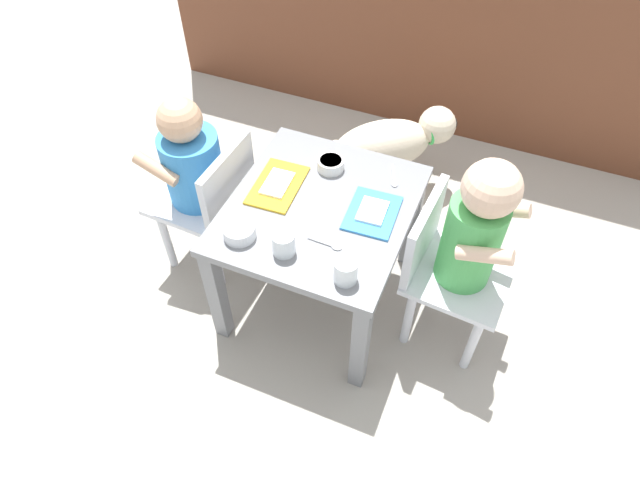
{
  "coord_description": "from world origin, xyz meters",
  "views": [
    {
      "loc": [
        0.43,
        -1.03,
        1.56
      ],
      "look_at": [
        0.0,
        0.0,
        0.28
      ],
      "focal_mm": 31.1,
      "sensor_mm": 36.0,
      "label": 1
    }
  ],
  "objects_px": {
    "spoon_by_left_tray": "(328,244)",
    "food_tray_right": "(372,212)",
    "spoon_by_right_tray": "(394,178)",
    "seated_child_right": "(468,237)",
    "cereal_bowl_left_side": "(239,231)",
    "cereal_bowl_right_side": "(331,164)",
    "water_cup_left": "(346,272)",
    "dining_table": "(320,224)",
    "dog": "(391,144)",
    "food_tray_left": "(277,185)",
    "seated_child_left": "(196,169)",
    "water_cup_right": "(284,244)"
  },
  "relations": [
    {
      "from": "food_tray_right",
      "to": "cereal_bowl_right_side",
      "type": "distance_m",
      "value": 0.22
    },
    {
      "from": "water_cup_right",
      "to": "cereal_bowl_left_side",
      "type": "relative_size",
      "value": 0.75
    },
    {
      "from": "water_cup_left",
      "to": "spoon_by_left_tray",
      "type": "distance_m",
      "value": 0.12
    },
    {
      "from": "cereal_bowl_left_side",
      "to": "cereal_bowl_right_side",
      "type": "distance_m",
      "value": 0.37
    },
    {
      "from": "water_cup_left",
      "to": "spoon_by_right_tray",
      "type": "xyz_separation_m",
      "value": [
        0.0,
        0.41,
        -0.03
      ]
    },
    {
      "from": "dining_table",
      "to": "cereal_bowl_right_side",
      "type": "height_order",
      "value": "cereal_bowl_right_side"
    },
    {
      "from": "dog",
      "to": "food_tray_left",
      "type": "distance_m",
      "value": 0.62
    },
    {
      "from": "seated_child_right",
      "to": "spoon_by_right_tray",
      "type": "distance_m",
      "value": 0.31
    },
    {
      "from": "spoon_by_left_tray",
      "to": "food_tray_right",
      "type": "bearing_deg",
      "value": 65.16
    },
    {
      "from": "seated_child_left",
      "to": "dog",
      "type": "xyz_separation_m",
      "value": [
        0.47,
        0.57,
        -0.18
      ]
    },
    {
      "from": "cereal_bowl_left_side",
      "to": "spoon_by_right_tray",
      "type": "distance_m",
      "value": 0.5
    },
    {
      "from": "seated_child_right",
      "to": "cereal_bowl_right_side",
      "type": "distance_m",
      "value": 0.47
    },
    {
      "from": "seated_child_right",
      "to": "cereal_bowl_left_side",
      "type": "relative_size",
      "value": 7.99
    },
    {
      "from": "seated_child_left",
      "to": "spoon_by_right_tray",
      "type": "relative_size",
      "value": 6.8
    },
    {
      "from": "seated_child_right",
      "to": "water_cup_right",
      "type": "distance_m",
      "value": 0.49
    },
    {
      "from": "seated_child_right",
      "to": "cereal_bowl_left_side",
      "type": "xyz_separation_m",
      "value": [
        -0.58,
        -0.21,
        -0.0
      ]
    },
    {
      "from": "cereal_bowl_left_side",
      "to": "cereal_bowl_right_side",
      "type": "xyz_separation_m",
      "value": [
        0.13,
        0.35,
        -0.0
      ]
    },
    {
      "from": "seated_child_left",
      "to": "seated_child_right",
      "type": "relative_size",
      "value": 0.93
    },
    {
      "from": "food_tray_right",
      "to": "cereal_bowl_right_side",
      "type": "height_order",
      "value": "cereal_bowl_right_side"
    },
    {
      "from": "dog",
      "to": "spoon_by_left_tray",
      "type": "xyz_separation_m",
      "value": [
        0.03,
        -0.71,
        0.2
      ]
    },
    {
      "from": "food_tray_left",
      "to": "cereal_bowl_left_side",
      "type": "relative_size",
      "value": 2.4
    },
    {
      "from": "water_cup_right",
      "to": "cereal_bowl_left_side",
      "type": "xyz_separation_m",
      "value": [
        -0.13,
        0.0,
        -0.01
      ]
    },
    {
      "from": "food_tray_left",
      "to": "cereal_bowl_right_side",
      "type": "xyz_separation_m",
      "value": [
        0.12,
        0.13,
        0.01
      ]
    },
    {
      "from": "spoon_by_right_tray",
      "to": "cereal_bowl_left_side",
      "type": "bearing_deg",
      "value": -129.97
    },
    {
      "from": "cereal_bowl_right_side",
      "to": "spoon_by_right_tray",
      "type": "distance_m",
      "value": 0.2
    },
    {
      "from": "spoon_by_left_tray",
      "to": "spoon_by_right_tray",
      "type": "xyz_separation_m",
      "value": [
        0.08,
        0.32,
        0.0
      ]
    },
    {
      "from": "water_cup_right",
      "to": "spoon_by_right_tray",
      "type": "relative_size",
      "value": 0.69
    },
    {
      "from": "water_cup_right",
      "to": "spoon_by_right_tray",
      "type": "xyz_separation_m",
      "value": [
        0.18,
        0.38,
        -0.03
      ]
    },
    {
      "from": "dog",
      "to": "spoon_by_right_tray",
      "type": "bearing_deg",
      "value": -73.93
    },
    {
      "from": "food_tray_left",
      "to": "spoon_by_left_tray",
      "type": "xyz_separation_m",
      "value": [
        0.22,
        -0.16,
        -0.0
      ]
    },
    {
      "from": "cereal_bowl_left_side",
      "to": "cereal_bowl_right_side",
      "type": "height_order",
      "value": "cereal_bowl_left_side"
    },
    {
      "from": "seated_child_right",
      "to": "food_tray_right",
      "type": "bearing_deg",
      "value": 179.2
    },
    {
      "from": "cereal_bowl_right_side",
      "to": "spoon_by_right_tray",
      "type": "xyz_separation_m",
      "value": [
        0.19,
        0.03,
        -0.02
      ]
    },
    {
      "from": "dog",
      "to": "cereal_bowl_right_side",
      "type": "bearing_deg",
      "value": -100.99
    },
    {
      "from": "spoon_by_right_tray",
      "to": "seated_child_right",
      "type": "bearing_deg",
      "value": -32.8
    },
    {
      "from": "water_cup_right",
      "to": "dog",
      "type": "bearing_deg",
      "value": 84.59
    },
    {
      "from": "seated_child_right",
      "to": "seated_child_left",
      "type": "bearing_deg",
      "value": -179.04
    },
    {
      "from": "water_cup_left",
      "to": "dog",
      "type": "bearing_deg",
      "value": 97.89
    },
    {
      "from": "food_tray_left",
      "to": "water_cup_left",
      "type": "relative_size",
      "value": 3.08
    },
    {
      "from": "dining_table",
      "to": "cereal_bowl_right_side",
      "type": "distance_m",
      "value": 0.19
    },
    {
      "from": "dining_table",
      "to": "seated_child_right",
      "type": "height_order",
      "value": "seated_child_right"
    },
    {
      "from": "dining_table",
      "to": "seated_child_left",
      "type": "xyz_separation_m",
      "value": [
        -0.42,
        0.01,
        0.07
      ]
    },
    {
      "from": "water_cup_left",
      "to": "spoon_by_right_tray",
      "type": "bearing_deg",
      "value": 89.81
    },
    {
      "from": "dining_table",
      "to": "water_cup_right",
      "type": "relative_size",
      "value": 8.66
    },
    {
      "from": "spoon_by_left_tray",
      "to": "seated_child_left",
      "type": "bearing_deg",
      "value": 164.46
    },
    {
      "from": "dining_table",
      "to": "food_tray_left",
      "type": "bearing_deg",
      "value": 169.16
    },
    {
      "from": "dog",
      "to": "food_tray_left",
      "type": "relative_size",
      "value": 2.08
    },
    {
      "from": "dining_table",
      "to": "cereal_bowl_right_side",
      "type": "xyz_separation_m",
      "value": [
        -0.03,
        0.16,
        0.09
      ]
    },
    {
      "from": "water_cup_left",
      "to": "dining_table",
      "type": "bearing_deg",
      "value": 126.43
    },
    {
      "from": "cereal_bowl_right_side",
      "to": "dog",
      "type": "bearing_deg",
      "value": 79.01
    }
  ]
}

